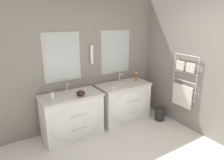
{
  "coord_description": "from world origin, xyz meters",
  "views": [
    {
      "loc": [
        -1.65,
        -1.45,
        2.15
      ],
      "look_at": [
        0.22,
        1.51,
        1.08
      ],
      "focal_mm": 32.0,
      "sensor_mm": 36.0,
      "label": 1
    }
  ],
  "objects_px": {
    "vanity_left": "(73,116)",
    "toiletry_bottle": "(52,96)",
    "amenity_bowl": "(81,93)",
    "vanity_right": "(124,102)",
    "flower_vase": "(136,77)",
    "waste_bin": "(160,113)"
  },
  "relations": [
    {
      "from": "flower_vase",
      "to": "vanity_right",
      "type": "bearing_deg",
      "value": -169.33
    },
    {
      "from": "amenity_bowl",
      "to": "waste_bin",
      "type": "bearing_deg",
      "value": -10.55
    },
    {
      "from": "vanity_left",
      "to": "flower_vase",
      "type": "bearing_deg",
      "value": 2.53
    },
    {
      "from": "toiletry_bottle",
      "to": "amenity_bowl",
      "type": "xyz_separation_m",
      "value": [
        0.49,
        -0.05,
        -0.03
      ]
    },
    {
      "from": "amenity_bowl",
      "to": "flower_vase",
      "type": "relative_size",
      "value": 0.77
    },
    {
      "from": "vanity_left",
      "to": "toiletry_bottle",
      "type": "distance_m",
      "value": 0.6
    },
    {
      "from": "vanity_right",
      "to": "flower_vase",
      "type": "bearing_deg",
      "value": 10.67
    },
    {
      "from": "vanity_left",
      "to": "flower_vase",
      "type": "distance_m",
      "value": 1.63
    },
    {
      "from": "vanity_right",
      "to": "toiletry_bottle",
      "type": "height_order",
      "value": "toiletry_bottle"
    },
    {
      "from": "vanity_right",
      "to": "amenity_bowl",
      "type": "height_order",
      "value": "amenity_bowl"
    },
    {
      "from": "vanity_right",
      "to": "waste_bin",
      "type": "distance_m",
      "value": 0.84
    },
    {
      "from": "vanity_right",
      "to": "toiletry_bottle",
      "type": "relative_size",
      "value": 6.63
    },
    {
      "from": "vanity_right",
      "to": "waste_bin",
      "type": "bearing_deg",
      "value": -32.38
    },
    {
      "from": "amenity_bowl",
      "to": "waste_bin",
      "type": "relative_size",
      "value": 0.54
    },
    {
      "from": "vanity_left",
      "to": "flower_vase",
      "type": "relative_size",
      "value": 5.4
    },
    {
      "from": "amenity_bowl",
      "to": "waste_bin",
      "type": "height_order",
      "value": "amenity_bowl"
    },
    {
      "from": "vanity_right",
      "to": "amenity_bowl",
      "type": "relative_size",
      "value": 7.02
    },
    {
      "from": "flower_vase",
      "to": "vanity_left",
      "type": "bearing_deg",
      "value": -177.47
    },
    {
      "from": "vanity_left",
      "to": "toiletry_bottle",
      "type": "height_order",
      "value": "toiletry_bottle"
    },
    {
      "from": "toiletry_bottle",
      "to": "vanity_left",
      "type": "bearing_deg",
      "value": 9.4
    },
    {
      "from": "flower_vase",
      "to": "amenity_bowl",
      "type": "bearing_deg",
      "value": -172.98
    },
    {
      "from": "toiletry_bottle",
      "to": "waste_bin",
      "type": "bearing_deg",
      "value": -9.43
    }
  ]
}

